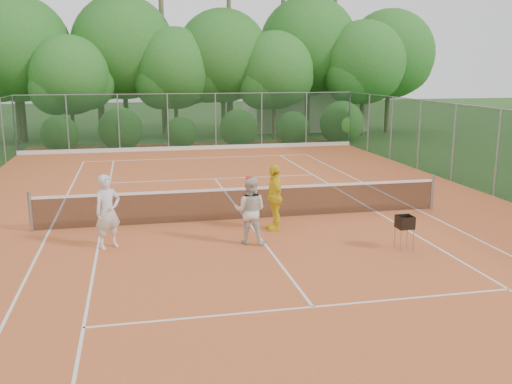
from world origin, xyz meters
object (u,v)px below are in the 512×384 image
player_center_grp (250,210)px  ball_hopper (405,223)px  player_white (108,212)px  player_yellow (274,197)px

player_center_grp → ball_hopper: bearing=-19.6°
ball_hopper → player_white: bearing=153.5°
player_yellow → player_center_grp: bearing=-39.0°
player_white → ball_hopper: (7.06, -1.66, -0.25)m
player_yellow → ball_hopper: player_yellow is taller
player_white → player_center_grp: (3.48, -0.38, -0.06)m
ball_hopper → player_center_grp: bearing=147.1°
player_white → player_yellow: size_ratio=1.00×
player_center_grp → player_yellow: player_yellow is taller
player_white → ball_hopper: 7.26m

